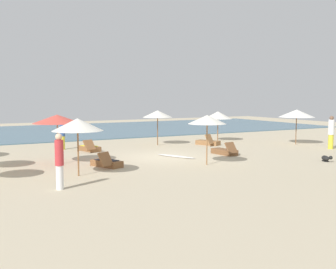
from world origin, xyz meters
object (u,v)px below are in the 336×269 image
(lounger_0, at_px, (89,148))
(person_1, at_px, (59,161))
(dog, at_px, (326,158))
(surfboard, at_px, (176,156))
(lounger_3, at_px, (107,163))
(lounger_2, at_px, (225,151))
(umbrella_2, at_px, (218,115))
(lounger_1, at_px, (208,142))
(umbrella_8, at_px, (207,120))
(umbrella_1, at_px, (78,125))
(person_0, at_px, (63,133))
(umbrella_0, at_px, (158,114))
(person_2, at_px, (331,132))
(umbrella_4, at_px, (57,119))
(umbrella_6, at_px, (297,113))

(lounger_0, xyz_separation_m, person_1, (-3.70, -8.59, 0.80))
(dog, distance_m, surfboard, 7.23)
(lounger_3, bearing_deg, lounger_0, 80.68)
(lounger_0, distance_m, lounger_2, 7.55)
(person_1, height_order, surfboard, person_1)
(umbrella_2, xyz_separation_m, lounger_1, (-1.82, -1.54, -1.61))
(umbrella_8, height_order, lounger_3, umbrella_8)
(umbrella_1, distance_m, person_0, 8.25)
(umbrella_0, distance_m, person_0, 5.90)
(umbrella_2, bearing_deg, person_0, 176.11)
(umbrella_2, height_order, lounger_1, umbrella_2)
(umbrella_8, xyz_separation_m, lounger_2, (2.63, 2.20, -1.87))
(umbrella_0, relative_size, lounger_3, 1.25)
(lounger_1, distance_m, lounger_2, 4.17)
(person_1, bearing_deg, lounger_0, 66.70)
(umbrella_8, height_order, lounger_0, umbrella_8)
(umbrella_1, height_order, surfboard, umbrella_1)
(lounger_3, bearing_deg, dog, -20.25)
(person_0, height_order, person_2, person_2)
(lounger_2, relative_size, person_2, 0.89)
(lounger_0, bearing_deg, lounger_1, -6.09)
(umbrella_0, xyz_separation_m, lounger_1, (2.82, -1.48, -1.79))
(umbrella_2, bearing_deg, umbrella_0, -179.20)
(umbrella_4, xyz_separation_m, lounger_0, (2.56, 3.51, -1.89))
(umbrella_6, height_order, dog, umbrella_6)
(umbrella_0, distance_m, lounger_3, 8.27)
(person_1, bearing_deg, lounger_2, 22.12)
(umbrella_8, distance_m, person_2, 9.56)
(umbrella_4, xyz_separation_m, lounger_2, (8.48, -1.16, -1.89))
(umbrella_1, xyz_separation_m, lounger_2, (8.43, 1.94, -1.83))
(person_0, bearing_deg, lounger_2, -41.03)
(umbrella_8, bearing_deg, umbrella_4, 150.12)
(lounger_2, bearing_deg, person_0, 138.97)
(umbrella_8, bearing_deg, lounger_2, 39.95)
(umbrella_0, xyz_separation_m, lounger_3, (-5.50, -5.91, -1.79))
(umbrella_1, bearing_deg, person_1, -121.20)
(person_1, bearing_deg, umbrella_6, 18.40)
(umbrella_0, xyz_separation_m, lounger_2, (1.28, -5.35, -1.79))
(umbrella_4, height_order, surfboard, umbrella_4)
(lounger_0, relative_size, dog, 2.82)
(umbrella_2, relative_size, lounger_3, 1.16)
(lounger_0, relative_size, surfboard, 0.76)
(umbrella_4, bearing_deg, dog, -24.94)
(umbrella_2, bearing_deg, lounger_1, -139.82)
(umbrella_2, relative_size, umbrella_4, 0.90)
(umbrella_1, height_order, umbrella_4, umbrella_4)
(umbrella_0, relative_size, surfboard, 0.93)
(umbrella_0, xyz_separation_m, umbrella_8, (-1.35, -7.55, 0.08))
(umbrella_0, height_order, umbrella_6, umbrella_6)
(umbrella_0, distance_m, umbrella_1, 10.21)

